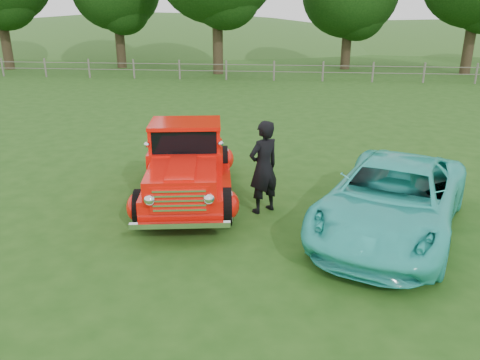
# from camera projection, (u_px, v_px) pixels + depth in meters

# --- Properties ---
(ground) EXTENTS (140.00, 140.00, 0.00)m
(ground) POSITION_uv_depth(u_px,v_px,m) (218.00, 242.00, 8.64)
(ground) COLOR #1F4913
(ground) RESTS_ON ground
(distant_hills) EXTENTS (116.00, 60.00, 18.00)m
(distant_hills) POSITION_uv_depth(u_px,v_px,m) (257.00, 77.00, 66.22)
(distant_hills) COLOR #2A5A21
(distant_hills) RESTS_ON ground
(fence_line) EXTENTS (48.00, 0.12, 1.20)m
(fence_line) POSITION_uv_depth(u_px,v_px,m) (274.00, 71.00, 29.01)
(fence_line) COLOR #6A665A
(fence_line) RESTS_ON ground
(red_pickup) EXTENTS (2.82, 5.20, 1.78)m
(red_pickup) POSITION_uv_depth(u_px,v_px,m) (187.00, 164.00, 10.51)
(red_pickup) COLOR black
(red_pickup) RESTS_ON ground
(teal_sedan) EXTENTS (3.95, 5.44, 1.37)m
(teal_sedan) POSITION_uv_depth(u_px,v_px,m) (393.00, 198.00, 8.85)
(teal_sedan) COLOR #33CDC0
(teal_sedan) RESTS_ON ground
(man) EXTENTS (0.85, 0.83, 1.97)m
(man) POSITION_uv_depth(u_px,v_px,m) (264.00, 167.00, 9.67)
(man) COLOR black
(man) RESTS_ON ground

